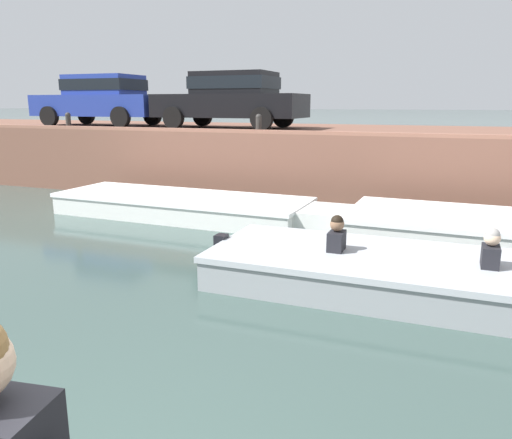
{
  "coord_description": "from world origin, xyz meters",
  "views": [
    {
      "loc": [
        1.85,
        -1.33,
        2.39
      ],
      "look_at": [
        -0.0,
        3.38,
        1.21
      ],
      "focal_mm": 35.0,
      "sensor_mm": 36.0,
      "label": 1
    }
  ],
  "objects_px": {
    "car_left_inner_black": "(231,98)",
    "mooring_bollard_west": "(68,120)",
    "motorboat_passing": "(439,279)",
    "mooring_bollard_mid": "(259,123)",
    "boat_moored_central_white": "(501,233)",
    "boat_moored_west_white": "(192,207)",
    "car_leftmost_blue": "(102,98)"
  },
  "relations": [
    {
      "from": "car_leftmost_blue",
      "to": "car_left_inner_black",
      "type": "height_order",
      "value": "same"
    },
    {
      "from": "boat_moored_west_white",
      "to": "boat_moored_central_white",
      "type": "relative_size",
      "value": 0.98
    },
    {
      "from": "mooring_bollard_mid",
      "to": "boat_moored_west_white",
      "type": "bearing_deg",
      "value": -110.49
    },
    {
      "from": "car_left_inner_black",
      "to": "mooring_bollard_west",
      "type": "distance_m",
      "value": 4.59
    },
    {
      "from": "mooring_bollard_west",
      "to": "boat_moored_west_white",
      "type": "bearing_deg",
      "value": -22.09
    },
    {
      "from": "mooring_bollard_west",
      "to": "mooring_bollard_mid",
      "type": "xyz_separation_m",
      "value": [
        5.69,
        0.0,
        0.0
      ]
    },
    {
      "from": "motorboat_passing",
      "to": "car_left_inner_black",
      "type": "xyz_separation_m",
      "value": [
        -5.9,
        6.82,
        2.31
      ]
    },
    {
      "from": "boat_moored_west_white",
      "to": "boat_moored_central_white",
      "type": "distance_m",
      "value": 5.97
    },
    {
      "from": "car_leftmost_blue",
      "to": "motorboat_passing",
      "type": "bearing_deg",
      "value": -33.43
    },
    {
      "from": "motorboat_passing",
      "to": "car_leftmost_blue",
      "type": "xyz_separation_m",
      "value": [
        -10.33,
        6.82,
        2.31
      ]
    },
    {
      "from": "boat_moored_central_white",
      "to": "mooring_bollard_west",
      "type": "xyz_separation_m",
      "value": [
        -10.91,
        2.14,
        1.69
      ]
    },
    {
      "from": "mooring_bollard_west",
      "to": "car_left_inner_black",
      "type": "bearing_deg",
      "value": 25.38
    },
    {
      "from": "car_left_inner_black",
      "to": "mooring_bollard_mid",
      "type": "xyz_separation_m",
      "value": [
        1.58,
        -1.95,
        -0.61
      ]
    },
    {
      "from": "motorboat_passing",
      "to": "mooring_bollard_mid",
      "type": "relative_size",
      "value": 14.83
    },
    {
      "from": "boat_moored_west_white",
      "to": "car_leftmost_blue",
      "type": "xyz_separation_m",
      "value": [
        -5.26,
        3.96,
        2.32
      ]
    },
    {
      "from": "mooring_bollard_west",
      "to": "car_leftmost_blue",
      "type": "bearing_deg",
      "value": 99.33
    },
    {
      "from": "boat_moored_west_white",
      "to": "motorboat_passing",
      "type": "bearing_deg",
      "value": -29.47
    },
    {
      "from": "car_leftmost_blue",
      "to": "boat_moored_central_white",
      "type": "bearing_deg",
      "value": -19.99
    },
    {
      "from": "boat_moored_central_white",
      "to": "mooring_bollard_west",
      "type": "height_order",
      "value": "mooring_bollard_west"
    },
    {
      "from": "motorboat_passing",
      "to": "car_left_inner_black",
      "type": "height_order",
      "value": "car_left_inner_black"
    },
    {
      "from": "car_leftmost_blue",
      "to": "boat_moored_west_white",
      "type": "bearing_deg",
      "value": -36.94
    },
    {
      "from": "motorboat_passing",
      "to": "car_leftmost_blue",
      "type": "distance_m",
      "value": 12.6
    },
    {
      "from": "boat_moored_west_white",
      "to": "car_left_inner_black",
      "type": "relative_size",
      "value": 1.55
    },
    {
      "from": "boat_moored_central_white",
      "to": "mooring_bollard_mid",
      "type": "bearing_deg",
      "value": 157.76
    },
    {
      "from": "mooring_bollard_mid",
      "to": "mooring_bollard_west",
      "type": "bearing_deg",
      "value": 180.0
    },
    {
      "from": "boat_moored_west_white",
      "to": "motorboat_passing",
      "type": "height_order",
      "value": "motorboat_passing"
    },
    {
      "from": "boat_moored_central_white",
      "to": "boat_moored_west_white",
      "type": "bearing_deg",
      "value": 178.75
    },
    {
      "from": "boat_moored_central_white",
      "to": "mooring_bollard_west",
      "type": "distance_m",
      "value": 11.25
    },
    {
      "from": "mooring_bollard_mid",
      "to": "motorboat_passing",
      "type": "bearing_deg",
      "value": -48.41
    },
    {
      "from": "boat_moored_west_white",
      "to": "mooring_bollard_west",
      "type": "height_order",
      "value": "mooring_bollard_west"
    },
    {
      "from": "boat_moored_west_white",
      "to": "motorboat_passing",
      "type": "relative_size",
      "value": 1.01
    },
    {
      "from": "car_left_inner_black",
      "to": "mooring_bollard_mid",
      "type": "relative_size",
      "value": 9.64
    }
  ]
}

